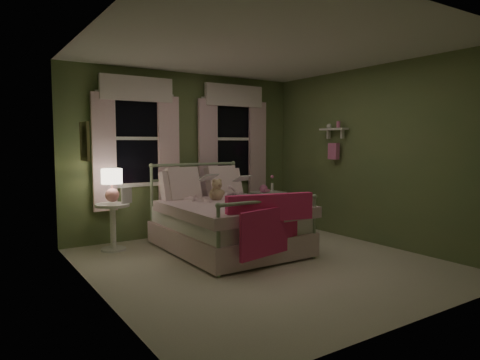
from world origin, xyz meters
TOP-DOWN VIEW (x-y plane):
  - room_shell at (0.00, 0.00)m, footprint 4.20×4.20m
  - bed at (-0.03, 0.82)m, footprint 1.58×2.04m
  - pink_throw at (-0.03, -0.21)m, footprint 1.10×0.36m
  - child_left at (-0.31, 1.24)m, footprint 0.30×0.23m
  - child_right at (0.25, 1.24)m, footprint 0.38×0.30m
  - book_left at (-0.31, 0.99)m, footprint 0.21×0.13m
  - book_right at (0.25, 0.99)m, footprint 0.20×0.12m
  - teddy_bear at (-0.03, 1.08)m, footprint 0.24×0.20m
  - nightstand_left at (-1.36, 1.64)m, footprint 0.46×0.46m
  - table_lamp at (-1.36, 1.64)m, footprint 0.28×0.28m
  - book_nightstand at (-1.26, 1.56)m, footprint 0.20×0.25m
  - nightstand_right at (1.29, 1.61)m, footprint 0.50×0.40m
  - pink_toy at (1.19, 1.60)m, footprint 0.14×0.18m
  - bud_vase at (1.41, 1.66)m, footprint 0.06×0.06m
  - window_left at (-0.85, 2.03)m, footprint 1.34×0.13m
  - window_right at (0.85, 2.03)m, footprint 1.34×0.13m
  - wall_shelf at (1.90, 0.70)m, footprint 0.15×0.50m
  - framed_picture at (-1.95, 0.60)m, footprint 0.03×0.32m

SIDE VIEW (x-z plane):
  - bed at x=-0.03m, z-range -0.21..0.98m
  - nightstand_left at x=-1.36m, z-range 0.09..0.74m
  - nightstand_right at x=1.29m, z-range 0.23..0.87m
  - pink_throw at x=-0.03m, z-range 0.26..0.96m
  - book_nightstand at x=-1.26m, z-range 0.65..0.67m
  - pink_toy at x=1.19m, z-range 0.64..0.78m
  - bud_vase at x=1.41m, z-range 0.65..0.93m
  - teddy_bear at x=-0.03m, z-range 0.63..0.95m
  - book_right at x=0.25m, z-range 0.79..1.05m
  - child_left at x=-0.31m, z-range 0.57..1.32m
  - child_right at x=0.25m, z-range 0.57..1.33m
  - table_lamp at x=-1.36m, z-range 0.73..1.18m
  - book_left at x=-0.31m, z-range 0.83..1.09m
  - room_shell at x=0.00m, z-range -0.80..3.40m
  - framed_picture at x=-1.95m, z-range 1.29..1.71m
  - wall_shelf at x=1.90m, z-range 1.22..1.82m
  - window_left at x=-0.85m, z-range 0.64..2.60m
  - window_right at x=0.85m, z-range 0.64..2.60m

